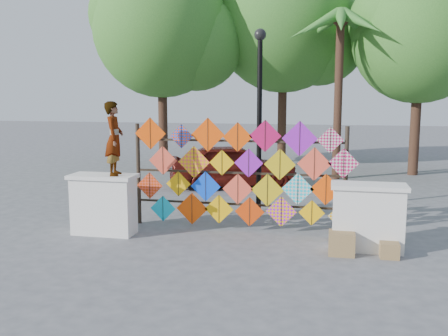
{
  "coord_description": "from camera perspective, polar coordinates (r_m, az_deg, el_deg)",
  "views": [
    {
      "loc": [
        1.93,
        -9.78,
        2.95
      ],
      "look_at": [
        -0.26,
        0.6,
        1.38
      ],
      "focal_mm": 40.0,
      "sensor_mm": 36.0,
      "label": 1
    }
  ],
  "objects": [
    {
      "name": "parapet_left",
      "position": [
        10.89,
        -13.58,
        -4.01
      ],
      "size": [
        1.4,
        0.65,
        1.28
      ],
      "color": "white",
      "rests_on": "ground"
    },
    {
      "name": "cardboard_box_near",
      "position": [
        9.61,
        13.29,
        -8.37
      ],
      "size": [
        0.48,
        0.42,
        0.42
      ],
      "primitive_type": "cube",
      "color": "#9D824C",
      "rests_on": "ground"
    },
    {
      "name": "parapet_right",
      "position": [
        9.89,
        16.12,
        -5.38
      ],
      "size": [
        1.4,
        0.65,
        1.28
      ],
      "color": "white",
      "rests_on": "ground"
    },
    {
      "name": "cardboard_box_far",
      "position": [
        9.67,
        18.37,
        -8.9
      ],
      "size": [
        0.34,
        0.31,
        0.29
      ],
      "primitive_type": "cube",
      "color": "#9D824C",
      "rests_on": "ground"
    },
    {
      "name": "lamppost",
      "position": [
        11.9,
        4.08,
        7.15
      ],
      "size": [
        0.28,
        0.28,
        4.46
      ],
      "color": "black",
      "rests_on": "ground"
    },
    {
      "name": "ground",
      "position": [
        10.4,
        0.73,
        -8.06
      ],
      "size": [
        80.0,
        80.0,
        0.0
      ],
      "primitive_type": "plane",
      "color": "gray",
      "rests_on": "ground"
    },
    {
      "name": "tree_mid",
      "position": [
        21.08,
        7.14,
        16.06
      ],
      "size": [
        6.3,
        5.6,
        8.61
      ],
      "color": "#482D1F",
      "rests_on": "ground"
    },
    {
      "name": "vendor_woman",
      "position": [
        10.56,
        -12.44,
        3.31
      ],
      "size": [
        0.48,
        0.63,
        1.53
      ],
      "primitive_type": "imported",
      "rotation": [
        0.0,
        0.0,
        1.8
      ],
      "color": "#99999E",
      "rests_on": "parapet_left"
    },
    {
      "name": "palm_tree",
      "position": [
        17.9,
        13.15,
        14.63
      ],
      "size": [
        3.62,
        3.62,
        5.83
      ],
      "color": "#482D1F",
      "rests_on": "ground"
    },
    {
      "name": "kite_rack",
      "position": [
        10.81,
        1.95,
        -0.73
      ],
      "size": [
        4.91,
        0.24,
        2.45
      ],
      "color": "black",
      "rests_on": "ground"
    },
    {
      "name": "sedan",
      "position": [
        15.96,
        1.11,
        0.3
      ],
      "size": [
        4.39,
        2.86,
        1.39
      ],
      "primitive_type": "imported",
      "rotation": [
        0.0,
        0.0,
        1.9
      ],
      "color": "#5D1610",
      "rests_on": "ground"
    },
    {
      "name": "tree_west",
      "position": [
        20.0,
        -6.87,
        15.35
      ],
      "size": [
        5.85,
        5.2,
        8.01
      ],
      "color": "#482D1F",
      "rests_on": "ground"
    },
    {
      "name": "tree_east",
      "position": [
        19.67,
        21.76,
        13.78
      ],
      "size": [
        5.4,
        4.8,
        7.42
      ],
      "color": "#482D1F",
      "rests_on": "ground"
    }
  ]
}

